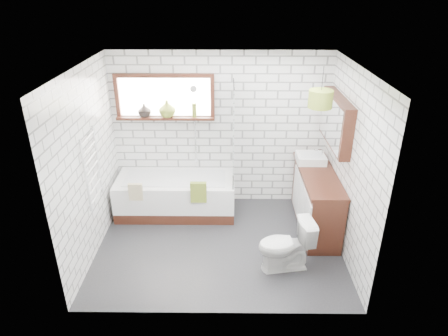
{
  "coord_description": "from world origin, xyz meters",
  "views": [
    {
      "loc": [
        0.12,
        -4.69,
        3.45
      ],
      "look_at": [
        0.07,
        0.25,
        1.09
      ],
      "focal_mm": 32.0,
      "sensor_mm": 36.0,
      "label": 1
    }
  ],
  "objects_px": {
    "bathtub": "(176,195)",
    "vanity": "(316,200)",
    "toilet": "(285,245)",
    "basin": "(311,158)",
    "pendant": "(321,99)"
  },
  "relations": [
    {
      "from": "pendant",
      "to": "toilet",
      "type": "bearing_deg",
      "value": -122.25
    },
    {
      "from": "bathtub",
      "to": "vanity",
      "type": "bearing_deg",
      "value": -10.01
    },
    {
      "from": "basin",
      "to": "vanity",
      "type": "bearing_deg",
      "value": -81.1
    },
    {
      "from": "vanity",
      "to": "basin",
      "type": "bearing_deg",
      "value": 98.9
    },
    {
      "from": "pendant",
      "to": "basin",
      "type": "bearing_deg",
      "value": 80.48
    },
    {
      "from": "vanity",
      "to": "toilet",
      "type": "distance_m",
      "value": 1.17
    },
    {
      "from": "bathtub",
      "to": "toilet",
      "type": "height_order",
      "value": "toilet"
    },
    {
      "from": "bathtub",
      "to": "basin",
      "type": "bearing_deg",
      "value": 0.07
    },
    {
      "from": "basin",
      "to": "toilet",
      "type": "bearing_deg",
      "value": -110.68
    },
    {
      "from": "basin",
      "to": "bathtub",
      "type": "bearing_deg",
      "value": -179.93
    },
    {
      "from": "toilet",
      "to": "pendant",
      "type": "relative_size",
      "value": 2.35
    },
    {
      "from": "bathtub",
      "to": "vanity",
      "type": "xyz_separation_m",
      "value": [
        2.16,
        -0.38,
        0.15
      ]
    },
    {
      "from": "vanity",
      "to": "toilet",
      "type": "height_order",
      "value": "vanity"
    },
    {
      "from": "bathtub",
      "to": "pendant",
      "type": "xyz_separation_m",
      "value": [
        1.97,
        -0.76,
        1.8
      ]
    },
    {
      "from": "vanity",
      "to": "pendant",
      "type": "distance_m",
      "value": 1.71
    }
  ]
}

